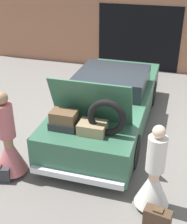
{
  "coord_description": "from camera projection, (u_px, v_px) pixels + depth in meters",
  "views": [
    {
      "loc": [
        1.52,
        -6.43,
        3.87
      ],
      "look_at": [
        0.0,
        -1.29,
        1.03
      ],
      "focal_mm": 50.0,
      "sensor_mm": 36.0,
      "label": 1
    }
  ],
  "objects": [
    {
      "name": "car",
      "position": [
        109.0,
        103.0,
        7.34
      ],
      "size": [
        1.87,
        4.79,
        1.8
      ],
      "color": "#336047",
      "rests_on": "ground_plane"
    },
    {
      "name": "garage_wall_back",
      "position": [
        139.0,
        29.0,
        10.56
      ],
      "size": [
        12.0,
        0.14,
        2.8
      ],
      "color": "#9E664C",
      "rests_on": "ground_plane"
    },
    {
      "name": "person_right",
      "position": [
        154.0,
        180.0,
        5.01
      ],
      "size": [
        0.58,
        0.58,
        1.56
      ],
      "rotation": [
        0.0,
        0.0,
        1.46
      ],
      "color": "beige",
      "rests_on": "ground_plane"
    },
    {
      "name": "person_left",
      "position": [
        9.0,
        146.0,
        5.75
      ],
      "size": [
        0.6,
        0.6,
        1.71
      ],
      "rotation": [
        0.0,
        0.0,
        -1.39
      ],
      "color": "#997051",
      "rests_on": "ground_plane"
    },
    {
      "name": "suitcase_beside_right_person",
      "position": [
        157.0,
        218.0,
        4.82
      ],
      "size": [
        0.45,
        0.26,
        0.34
      ],
      "color": "#473323",
      "rests_on": "ground_plane"
    },
    {
      "name": "ground_plane",
      "position": [
        108.0,
        125.0,
        7.64
      ],
      "size": [
        40.0,
        40.0,
        0.0
      ],
      "primitive_type": "plane",
      "color": "slate"
    }
  ]
}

